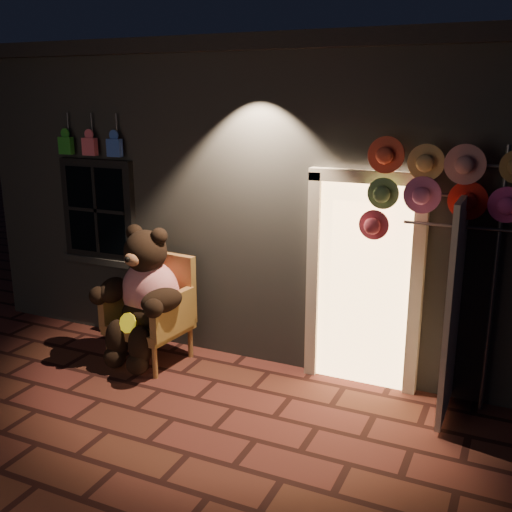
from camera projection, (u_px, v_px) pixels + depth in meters
The scene contains 5 objects.
ground at pixel (173, 419), 5.50m from camera, with size 60.00×60.00×0.00m, color #52231F.
shop_building at pixel (319, 177), 8.54m from camera, with size 7.30×5.95×3.51m.
wicker_armchair at pixel (154, 308), 6.64m from camera, with size 0.88×0.81×1.17m.
teddy_bear at pixel (145, 296), 6.46m from camera, with size 1.08×0.89×1.50m.
hat_rack at pixel (439, 188), 5.26m from camera, with size 1.48×0.22×2.50m.
Camera 1 is at (2.75, -4.14, 2.89)m, focal length 42.00 mm.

